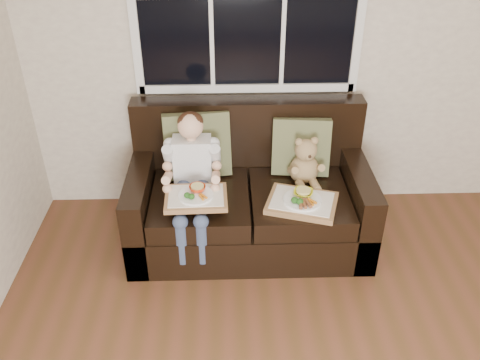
{
  "coord_description": "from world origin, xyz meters",
  "views": [
    {
      "loc": [
        -0.78,
        -1.06,
        2.44
      ],
      "look_at": [
        -0.69,
        1.85,
        0.58
      ],
      "focal_mm": 38.0,
      "sensor_mm": 36.0,
      "label": 1
    }
  ],
  "objects_px": {
    "child": "(192,169)",
    "teddy_bear": "(305,164)",
    "loveseat": "(249,199)",
    "tray_left": "(196,197)",
    "tray_right": "(302,202)"
  },
  "relations": [
    {
      "from": "child",
      "to": "tray_right",
      "type": "distance_m",
      "value": 0.78
    },
    {
      "from": "teddy_bear",
      "to": "tray_left",
      "type": "height_order",
      "value": "teddy_bear"
    },
    {
      "from": "loveseat",
      "to": "teddy_bear",
      "type": "height_order",
      "value": "loveseat"
    },
    {
      "from": "teddy_bear",
      "to": "tray_left",
      "type": "xyz_separation_m",
      "value": [
        -0.76,
        -0.35,
        -0.02
      ]
    },
    {
      "from": "child",
      "to": "tray_left",
      "type": "xyz_separation_m",
      "value": [
        0.03,
        -0.22,
        -0.07
      ]
    },
    {
      "from": "child",
      "to": "tray_left",
      "type": "bearing_deg",
      "value": -81.3
    },
    {
      "from": "loveseat",
      "to": "tray_left",
      "type": "relative_size",
      "value": 4.12
    },
    {
      "from": "child",
      "to": "tray_right",
      "type": "bearing_deg",
      "value": -13.04
    },
    {
      "from": "child",
      "to": "teddy_bear",
      "type": "xyz_separation_m",
      "value": [
        0.79,
        0.13,
        -0.05
      ]
    },
    {
      "from": "loveseat",
      "to": "tray_left",
      "type": "bearing_deg",
      "value": -136.64
    },
    {
      "from": "tray_left",
      "to": "tray_right",
      "type": "relative_size",
      "value": 0.77
    },
    {
      "from": "teddy_bear",
      "to": "tray_right",
      "type": "distance_m",
      "value": 0.32
    },
    {
      "from": "child",
      "to": "teddy_bear",
      "type": "height_order",
      "value": "child"
    },
    {
      "from": "tray_left",
      "to": "child",
      "type": "bearing_deg",
      "value": 96.98
    },
    {
      "from": "tray_left",
      "to": "tray_right",
      "type": "height_order",
      "value": "tray_left"
    }
  ]
}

